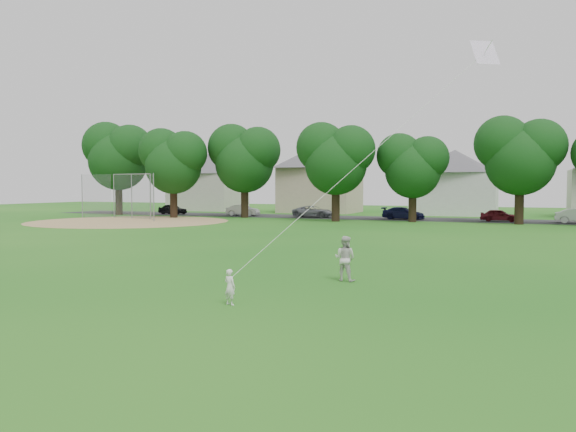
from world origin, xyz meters
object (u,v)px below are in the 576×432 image
at_px(older_boy, 345,259).
at_px(toddler, 230,287).
at_px(kite, 370,154).
at_px(baseball_backstop, 128,196).

bearing_deg(older_boy, toddler, 78.01).
height_order(toddler, kite, kite).
distance_m(toddler, baseball_backstop, 43.11).
height_order(toddler, older_boy, older_boy).
xyz_separation_m(older_boy, kite, (1.25, -1.59, 3.39)).
bearing_deg(older_boy, baseball_backstop, -33.89).
bearing_deg(toddler, baseball_backstop, -32.37).
xyz_separation_m(toddler, baseball_backstop, (-28.87, 31.98, 1.73)).
relative_size(kite, baseball_backstop, 1.13).
distance_m(toddler, kite, 5.76).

